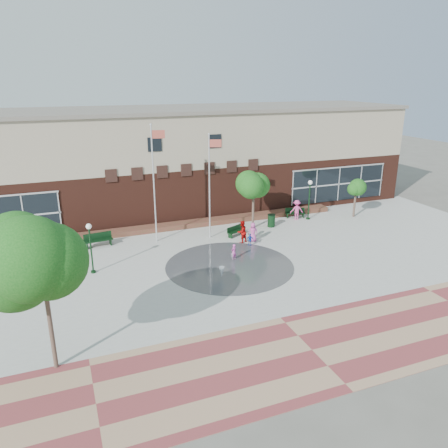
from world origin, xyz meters
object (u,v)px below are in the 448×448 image
object	(u,v)px
flagpole_left	(154,178)
flagpole_right	(210,181)
trash_can	(271,221)
tree_big_left	(41,260)
bench_left	(99,242)
child_splash	(234,252)

from	to	relation	value
flagpole_left	flagpole_right	bearing A→B (deg)	1.14
flagpole_left	flagpole_right	size ratio (longest dim) A/B	1.10
trash_can	tree_big_left	bearing A→B (deg)	-142.28
bench_left	child_splash	xyz separation A→B (m)	(8.26, -5.79, 0.23)
trash_can	child_splash	bearing A→B (deg)	-136.64
tree_big_left	child_splash	size ratio (longest dim) A/B	6.22
flagpole_left	bench_left	size ratio (longest dim) A/B	4.23
flagpole_left	bench_left	distance (m)	6.23
flagpole_left	tree_big_left	size ratio (longest dim) A/B	1.26
flagpole_left	bench_left	world-z (taller)	flagpole_left
flagpole_left	trash_can	bearing A→B (deg)	10.74
flagpole_left	tree_big_left	distance (m)	15.25
tree_big_left	flagpole_left	bearing A→B (deg)	60.63
bench_left	child_splash	distance (m)	10.09
flagpole_left	trash_can	distance (m)	10.48
flagpole_left	trash_can	world-z (taller)	flagpole_left
flagpole_left	bench_left	xyz separation A→B (m)	(-4.24, 0.45, -4.54)
bench_left	trash_can	bearing A→B (deg)	-8.29
flagpole_left	flagpole_right	world-z (taller)	flagpole_left
flagpole_right	bench_left	distance (m)	9.29
flagpole_left	child_splash	xyz separation A→B (m)	(4.03, -5.34, -4.31)
flagpole_right	trash_can	world-z (taller)	flagpole_right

